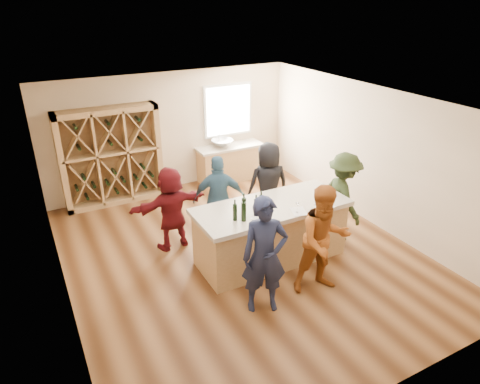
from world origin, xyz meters
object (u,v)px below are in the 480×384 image
wine_bottle_a (235,212)px  tasting_counter_base (271,234)px  person_far_mid (219,199)px  wine_bottle_b (244,212)px  wine_bottle_c (244,207)px  sink (222,143)px  wine_bottle_d (256,207)px  person_near_left (265,256)px  wine_rack (111,157)px  wine_bottle_e (261,204)px  person_far_left (171,208)px  person_far_right (268,185)px  person_near_right (324,240)px  person_server (343,197)px

wine_bottle_a → tasting_counter_base: bearing=12.4°
person_far_mid → wine_bottle_b: bearing=102.6°
wine_bottle_b → wine_bottle_c: 0.18m
sink → person_far_mid: bearing=-117.2°
wine_bottle_d → person_near_left: (-0.37, -0.90, -0.30)m
wine_rack → person_near_left: bearing=-76.9°
wine_bottle_e → person_far_left: person_far_left is taller
tasting_counter_base → person_far_right: (0.64, 1.15, 0.38)m
tasting_counter_base → wine_rack: bearing=117.5°
sink → person_far_right: size_ratio=0.31×
wine_bottle_c → person_near_right: person_near_right is taller
sink → wine_bottle_c: 3.97m
tasting_counter_base → person_far_mid: size_ratio=1.53×
wine_bottle_a → person_near_left: bearing=-89.3°
person_server → wine_bottle_e: bearing=105.9°
wine_bottle_e → person_near_left: bearing=-117.6°
wine_bottle_a → wine_bottle_d: (0.38, -0.01, 0.00)m
sink → tasting_counter_base: size_ratio=0.21×
wine_bottle_b → person_server: person_server is taller
wine_bottle_c → person_near_right: 1.37m
person_server → wine_rack: bearing=56.1°
person_far_mid → person_far_left: person_far_mid is taller
wine_bottle_c → person_far_left: person_far_left is taller
person_server → person_far_left: (-2.99, 1.22, -0.07)m
wine_bottle_c → wine_bottle_a: bearing=-161.3°
sink → person_near_left: size_ratio=0.29×
wine_bottle_b → wine_bottle_d: (0.27, 0.07, -0.02)m
wine_bottle_a → person_far_left: bearing=113.0°
person_near_left → person_far_left: size_ratio=1.15×
wine_bottle_d → person_near_right: size_ratio=0.16×
wine_bottle_b → person_far_left: person_far_left is taller
wine_bottle_c → sink: bearing=69.2°
person_near_left → person_far_right: 2.66m
wine_rack → wine_bottle_d: bearing=-69.0°
wine_rack → person_far_left: size_ratio=1.37×
wine_bottle_d → person_server: 2.06m
person_far_left → wine_bottle_d: bearing=120.1°
wine_rack → person_far_left: wine_rack is taller
wine_bottle_d → person_server: size_ratio=0.16×
tasting_counter_base → person_far_mid: (-0.49, 1.09, 0.35)m
person_server → tasting_counter_base: bearing=102.5°
wine_bottle_e → person_far_mid: size_ratio=0.17×
wine_bottle_e → wine_bottle_c: bearing=179.7°
person_far_right → wine_bottle_c: bearing=56.8°
wine_bottle_a → person_far_left: 1.58m
wine_bottle_e → person_far_mid: bearing=99.7°
wine_bottle_d → person_far_left: size_ratio=0.18×
wine_bottle_e → person_server: 1.92m
person_far_left → wine_bottle_b: bearing=111.0°
wine_bottle_a → person_server: bearing=4.3°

